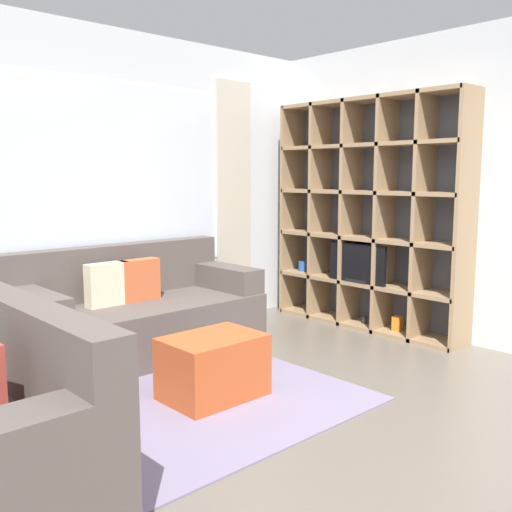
% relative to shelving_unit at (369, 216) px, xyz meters
% --- Properties ---
extents(ground_plane, '(16.00, 16.00, 0.00)m').
position_rel_shelving_unit_xyz_m(ground_plane, '(-2.13, -1.62, -1.08)').
color(ground_plane, '#665B51').
extents(wall_back, '(5.75, 0.11, 2.70)m').
position_rel_shelving_unit_xyz_m(wall_back, '(-2.13, 1.23, 0.28)').
color(wall_back, silver).
rests_on(wall_back, ground_plane).
extents(wall_right, '(0.07, 4.02, 2.70)m').
position_rel_shelving_unit_xyz_m(wall_right, '(0.18, -0.21, 0.27)').
color(wall_right, silver).
rests_on(wall_right, ground_plane).
extents(area_rug, '(2.84, 2.06, 0.01)m').
position_rel_shelving_unit_xyz_m(area_rug, '(-2.81, -0.22, -1.07)').
color(area_rug, slate).
rests_on(area_rug, ground_plane).
extents(shelving_unit, '(0.35, 2.02, 2.18)m').
position_rel_shelving_unit_xyz_m(shelving_unit, '(0.00, 0.00, 0.00)').
color(shelving_unit, '#515660').
rests_on(shelving_unit, ground_plane).
extents(couch_main, '(1.98, 0.90, 0.89)m').
position_rel_shelving_unit_xyz_m(couch_main, '(-2.12, 0.74, -0.75)').
color(couch_main, '#564C47').
rests_on(couch_main, ground_plane).
extents(ottoman, '(0.64, 0.46, 0.42)m').
position_rel_shelving_unit_xyz_m(ottoman, '(-2.26, -0.42, -0.87)').
color(ottoman, '#B74C23').
rests_on(ottoman, ground_plane).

